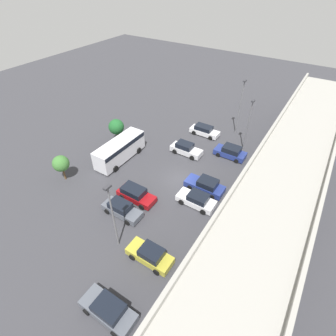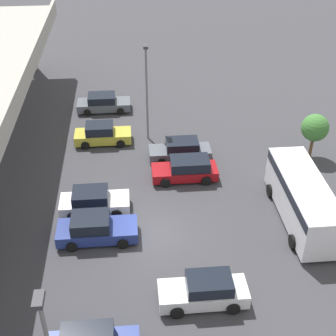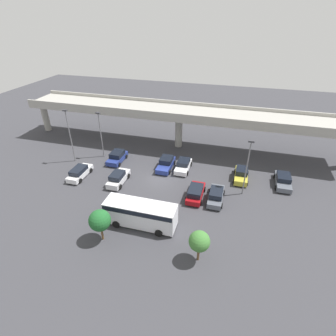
{
  "view_description": "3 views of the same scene",
  "coord_description": "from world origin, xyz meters",
  "views": [
    {
      "loc": [
        21.86,
        12.19,
        22.12
      ],
      "look_at": [
        1.52,
        -0.88,
        2.59
      ],
      "focal_mm": 28.0,
      "sensor_mm": 36.0,
      "label": 1
    },
    {
      "loc": [
        -21.32,
        0.99,
        19.32
      ],
      "look_at": [
        3.9,
        -1.22,
        2.17
      ],
      "focal_mm": 50.0,
      "sensor_mm": 36.0,
      "label": 2
    },
    {
      "loc": [
        9.62,
        -29.9,
        20.94
      ],
      "look_at": [
        0.97,
        0.98,
        1.56
      ],
      "focal_mm": 28.0,
      "sensor_mm": 36.0,
      "label": 3
    }
  ],
  "objects": [
    {
      "name": "lamp_post_near_aisle",
      "position": [
        -14.79,
        1.57,
        4.97
      ],
      "size": [
        0.7,
        0.35,
        8.54
      ],
      "color": "slate",
      "rests_on": "ground_plane"
    },
    {
      "name": "parked_car_4",
      "position": [
        2.63,
        3.69,
        0.73
      ],
      "size": [
        2.11,
        4.44,
        1.55
      ],
      "rotation": [
        0.0,
        0.0,
        -1.57
      ],
      "color": "silver",
      "rests_on": "ground_plane"
    },
    {
      "name": "parked_car_5",
      "position": [
        5.7,
        -2.67,
        0.77
      ],
      "size": [
        2.1,
        4.61,
        1.6
      ],
      "rotation": [
        0.0,
        0.0,
        1.57
      ],
      "color": "maroon",
      "rests_on": "ground_plane"
    },
    {
      "name": "parked_car_1",
      "position": [
        -8.17,
        3.36,
        0.76
      ],
      "size": [
        2.19,
        4.37,
        1.63
      ],
      "rotation": [
        0.0,
        0.0,
        -1.57
      ],
      "color": "navy",
      "rests_on": "ground_plane"
    },
    {
      "name": "tree_front_centre",
      "position": [
        7.77,
        -12.43,
        2.47
      ],
      "size": [
        2.03,
        2.03,
        3.5
      ],
      "color": "brown",
      "rests_on": "ground_plane"
    },
    {
      "name": "parked_car_0",
      "position": [
        -11.43,
        -2.38,
        0.74
      ],
      "size": [
        1.98,
        4.64,
        1.53
      ],
      "rotation": [
        0.0,
        0.0,
        1.57
      ],
      "color": "silver",
      "rests_on": "ground_plane"
    },
    {
      "name": "lamp_post_mid_lot",
      "position": [
        -11.06,
        4.23,
        4.49
      ],
      "size": [
        0.7,
        0.35,
        7.61
      ],
      "color": "slate",
      "rests_on": "ground_plane"
    },
    {
      "name": "parked_car_7",
      "position": [
        11.21,
        3.39,
        0.74
      ],
      "size": [
        2.04,
        4.45,
        1.62
      ],
      "rotation": [
        0.0,
        0.0,
        -1.57
      ],
      "color": "gold",
      "rests_on": "ground_plane"
    },
    {
      "name": "highway_overpass",
      "position": [
        0.0,
        11.4,
        5.98
      ],
      "size": [
        55.73,
        6.78,
        7.18
      ],
      "color": "#9E9B93",
      "rests_on": "ground_plane"
    },
    {
      "name": "parked_car_3",
      "position": [
        -0.05,
        3.46,
        0.75
      ],
      "size": [
        2.19,
        4.78,
        1.64
      ],
      "rotation": [
        0.0,
        0.0,
        -1.57
      ],
      "color": "navy",
      "rests_on": "ground_plane"
    },
    {
      "name": "tree_front_left",
      "position": [
        -2.46,
        -12.51,
        2.6
      ],
      "size": [
        2.27,
        2.27,
        3.75
      ],
      "color": "brown",
      "rests_on": "ground_plane"
    },
    {
      "name": "ground_plane",
      "position": [
        0.0,
        0.0,
        0.0
      ],
      "size": [
        116.79,
        116.79,
        0.0
      ],
      "primitive_type": "plane",
      "color": "#38383D"
    },
    {
      "name": "shuttle_bus",
      "position": [
        0.66,
        -9.28,
        1.7
      ],
      "size": [
        8.05,
        2.73,
        2.86
      ],
      "color": "silver",
      "rests_on": "ground_plane"
    },
    {
      "name": "parked_car_2",
      "position": [
        -5.37,
        -2.28,
        0.78
      ],
      "size": [
        1.98,
        4.57,
        1.68
      ],
      "rotation": [
        0.0,
        0.0,
        1.57
      ],
      "color": "silver",
      "rests_on": "ground_plane"
    },
    {
      "name": "lamp_post_by_overpass",
      "position": [
        11.55,
        -0.26,
        4.57
      ],
      "size": [
        0.7,
        0.35,
        7.77
      ],
      "color": "slate",
      "rests_on": "ground_plane"
    },
    {
      "name": "parked_car_6",
      "position": [
        8.31,
        -2.55,
        0.73
      ],
      "size": [
        1.99,
        4.62,
        1.57
      ],
      "rotation": [
        0.0,
        0.0,
        1.57
      ],
      "color": "#515660",
      "rests_on": "ground_plane"
    },
    {
      "name": "parked_car_8",
      "position": [
        16.88,
        3.46,
        0.71
      ],
      "size": [
        2.17,
        4.71,
        1.52
      ],
      "rotation": [
        0.0,
        0.0,
        -1.57
      ],
      "color": "#515660",
      "rests_on": "ground_plane"
    }
  ]
}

